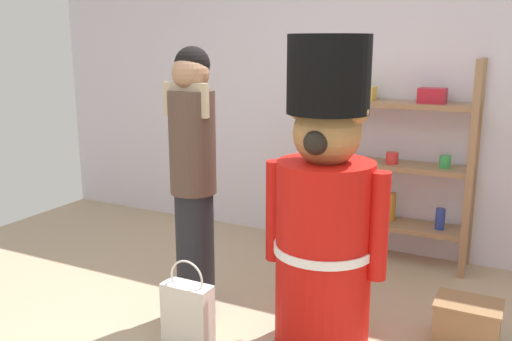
% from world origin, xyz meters
% --- Properties ---
extents(back_wall, '(6.40, 0.12, 2.60)m').
position_xyz_m(back_wall, '(0.00, 2.20, 1.30)').
color(back_wall, silver).
rests_on(back_wall, ground_plane).
extents(merchandise_shelf, '(1.24, 0.35, 1.62)m').
position_xyz_m(merchandise_shelf, '(0.30, 1.98, 0.82)').
color(merchandise_shelf, '#93704C').
rests_on(merchandise_shelf, ground_plane).
extents(teddy_bear_guard, '(0.72, 0.57, 1.77)m').
position_xyz_m(teddy_bear_guard, '(0.28, 0.49, 0.81)').
color(teddy_bear_guard, red).
rests_on(teddy_bear_guard, ground_plane).
extents(person_shopper, '(0.30, 0.28, 1.71)m').
position_xyz_m(person_shopper, '(-0.56, 0.44, 0.93)').
color(person_shopper, black).
rests_on(person_shopper, ground_plane).
extents(shopping_bag, '(0.30, 0.13, 0.53)m').
position_xyz_m(shopping_bag, '(-0.40, 0.10, 0.20)').
color(shopping_bag, silver).
rests_on(shopping_bag, ground_plane).
extents(display_crate, '(0.37, 0.27, 0.27)m').
position_xyz_m(display_crate, '(1.04, 0.85, 0.13)').
color(display_crate, olive).
rests_on(display_crate, ground_plane).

